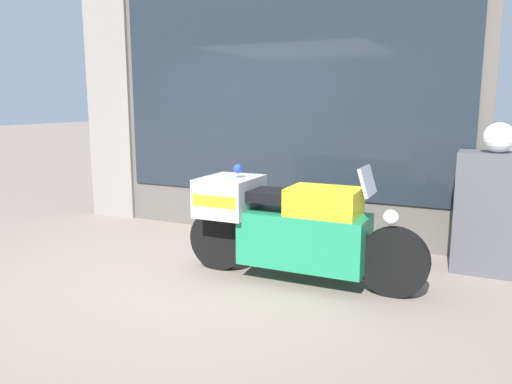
# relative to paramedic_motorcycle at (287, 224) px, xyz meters

# --- Properties ---
(ground_plane) EXTENTS (60.00, 60.00, 0.00)m
(ground_plane) POSITION_rel_paramedic_motorcycle_xyz_m (-1.04, -0.34, -0.56)
(ground_plane) COLOR gray
(shop_building) EXTENTS (5.55, 0.55, 3.97)m
(shop_building) POSITION_rel_paramedic_motorcycle_xyz_m (-1.40, 1.65, 1.43)
(shop_building) COLOR #56514C
(shop_building) RESTS_ON ground
(window_display) EXTENTS (4.33, 0.30, 2.12)m
(window_display) POSITION_rel_paramedic_motorcycle_xyz_m (-0.74, 1.69, -0.06)
(window_display) COLOR slate
(window_display) RESTS_ON ground
(paramedic_motorcycle) EXTENTS (2.41, 0.68, 1.16)m
(paramedic_motorcycle) POSITION_rel_paramedic_motorcycle_xyz_m (0.00, 0.00, 0.00)
(paramedic_motorcycle) COLOR black
(paramedic_motorcycle) RESTS_ON ground
(utility_cabinet) EXTENTS (0.70, 0.46, 1.23)m
(utility_cabinet) POSITION_rel_paramedic_motorcycle_xyz_m (1.78, 1.10, 0.06)
(utility_cabinet) COLOR #4C4C51
(utility_cabinet) RESTS_ON ground
(white_helmet) EXTENTS (0.30, 0.30, 0.30)m
(white_helmet) POSITION_rel_paramedic_motorcycle_xyz_m (1.79, 1.02, 0.82)
(white_helmet) COLOR white
(white_helmet) RESTS_ON utility_cabinet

